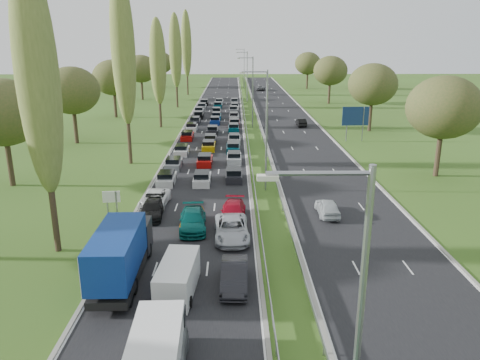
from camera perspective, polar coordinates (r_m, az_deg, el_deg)
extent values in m
plane|color=#334E18|center=(83.63, 1.48, 6.61)|extent=(260.00, 260.00, 0.00)
cube|color=black|center=(86.10, -3.11, 6.89)|extent=(10.50, 215.00, 0.04)
cube|color=black|center=(86.60, 5.91, 6.88)|extent=(10.50, 215.00, 0.04)
cube|color=gray|center=(85.96, 0.64, 7.27)|extent=(0.06, 215.00, 0.32)
cube|color=gray|center=(86.04, 2.19, 7.27)|extent=(0.06, 215.00, 0.32)
cylinder|color=gray|center=(46.20, 3.24, 5.84)|extent=(0.18, 0.18, 12.00)
cylinder|color=gray|center=(80.79, 1.56, 10.56)|extent=(0.18, 0.18, 12.00)
cylinder|color=gray|center=(115.63, 0.88, 12.43)|extent=(0.18, 0.18, 12.00)
cylinder|color=gray|center=(150.54, 0.51, 13.44)|extent=(0.18, 0.18, 12.00)
cylinder|color=#2D2116|center=(35.58, -21.85, -2.72)|extent=(0.44, 0.44, 7.20)
ellipsoid|color=olive|center=(33.87, -23.48, 11.47)|extent=(2.80, 2.80, 16.00)
cylinder|color=#2D2116|center=(58.70, -13.40, 5.73)|extent=(0.44, 0.44, 7.92)
ellipsoid|color=olive|center=(57.71, -14.07, 15.20)|extent=(2.80, 2.80, 17.60)
cylinder|color=#2D2116|center=(83.06, -9.71, 8.58)|extent=(0.44, 0.44, 6.48)
ellipsoid|color=olive|center=(82.34, -9.98, 14.04)|extent=(2.80, 2.80, 14.40)
cylinder|color=#2D2116|center=(107.61, -7.69, 10.68)|extent=(0.44, 0.44, 7.20)
ellipsoid|color=olive|center=(107.05, -7.88, 15.37)|extent=(2.80, 2.80, 16.00)
cylinder|color=#2D2116|center=(132.32, -6.42, 12.00)|extent=(0.44, 0.44, 7.92)
ellipsoid|color=olive|center=(131.89, -6.56, 16.19)|extent=(2.80, 2.80, 17.60)
cylinder|color=#2D2116|center=(54.13, -26.25, 1.86)|extent=(0.56, 0.56, 4.84)
ellipsoid|color=#38471E|center=(53.17, -26.98, 7.36)|extent=(8.00, 8.00, 6.80)
cylinder|color=#2D2116|center=(73.18, -19.41, 6.13)|extent=(0.56, 0.56, 4.84)
ellipsoid|color=#38471E|center=(72.48, -19.82, 10.23)|extent=(8.00, 8.00, 6.80)
cylinder|color=#2D2116|center=(95.96, -14.96, 8.84)|extent=(0.56, 0.56, 4.84)
ellipsoid|color=#38471E|center=(95.42, -15.20, 11.97)|extent=(8.00, 8.00, 6.80)
cylinder|color=#2D2116|center=(123.12, -11.84, 10.68)|extent=(0.56, 0.56, 4.84)
ellipsoid|color=#38471E|center=(122.70, -11.99, 13.13)|extent=(8.00, 8.00, 6.80)
cylinder|color=#2D2116|center=(154.53, -9.61, 11.97)|extent=(0.56, 0.56, 4.84)
ellipsoid|color=#38471E|center=(154.20, -9.70, 13.92)|extent=(8.00, 8.00, 6.80)
cylinder|color=#2D2116|center=(56.49, 22.99, 2.83)|extent=(0.56, 0.56, 4.84)
ellipsoid|color=#38471E|center=(55.58, 23.61, 8.11)|extent=(8.00, 8.00, 6.80)
cylinder|color=#2D2116|center=(81.45, 15.59, 7.46)|extent=(0.56, 0.56, 4.84)
ellipsoid|color=#38471E|center=(80.82, 15.88, 11.15)|extent=(8.00, 8.00, 6.80)
cylinder|color=#2D2116|center=(115.18, 10.82, 10.34)|extent=(0.56, 0.56, 4.84)
ellipsoid|color=#38471E|center=(114.74, 10.96, 12.96)|extent=(8.00, 8.00, 6.80)
cylinder|color=#2D2116|center=(149.50, 8.19, 11.88)|extent=(0.56, 0.56, 4.84)
ellipsoid|color=#38471E|center=(149.16, 8.27, 13.90)|extent=(8.00, 8.00, 6.80)
cube|color=silver|center=(50.22, -8.92, 0.02)|extent=(1.75, 4.00, 0.80)
cube|color=slate|center=(56.10, -8.09, 1.83)|extent=(1.75, 4.00, 0.80)
cube|color=silver|center=(62.87, -7.10, 3.50)|extent=(1.75, 4.00, 0.80)
cube|color=#A50C0A|center=(72.41, -6.43, 5.28)|extent=(1.75, 4.00, 0.80)
cube|color=silver|center=(79.34, -5.89, 6.30)|extent=(1.75, 4.00, 0.80)
cube|color=black|center=(85.85, -5.47, 7.11)|extent=(1.75, 4.00, 0.80)
cube|color=black|center=(92.40, -5.04, 7.80)|extent=(1.75, 4.00, 0.80)
cube|color=#B2B7BC|center=(98.21, -5.01, 8.34)|extent=(1.75, 4.00, 0.80)
cube|color=slate|center=(104.39, -4.64, 8.84)|extent=(1.75, 4.00, 0.80)
cube|color=black|center=(111.09, -4.35, 9.33)|extent=(1.75, 4.00, 0.80)
cube|color=silver|center=(49.76, -4.63, 0.02)|extent=(1.75, 4.00, 0.80)
cube|color=#A50C0A|center=(57.36, -4.30, 2.29)|extent=(1.75, 4.00, 0.80)
cube|color=#BF990C|center=(65.19, -3.83, 4.06)|extent=(1.75, 4.00, 0.80)
cube|color=black|center=(69.40, -3.62, 4.85)|extent=(1.75, 4.00, 0.80)
cube|color=black|center=(76.41, -3.36, 5.96)|extent=(1.75, 4.00, 0.80)
cube|color=navy|center=(85.66, -3.04, 7.14)|extent=(1.75, 4.00, 0.80)
cube|color=#053F4C|center=(91.02, -2.88, 7.71)|extent=(1.75, 4.00, 0.80)
cube|color=black|center=(97.35, -2.87, 8.30)|extent=(1.75, 4.00, 0.80)
cube|color=#053F4C|center=(106.26, -2.71, 9.02)|extent=(1.75, 4.00, 0.80)
cube|color=#B2B7BC|center=(112.13, -2.54, 9.43)|extent=(1.75, 4.00, 0.80)
cube|color=black|center=(50.94, -0.75, 0.47)|extent=(1.75, 4.00, 0.80)
cube|color=#B2B7BC|center=(58.37, -0.72, 2.59)|extent=(1.75, 4.00, 0.80)
cube|color=#053F4C|center=(64.01, -0.85, 3.86)|extent=(1.75, 4.00, 0.80)
cube|color=silver|center=(69.66, -0.70, 4.92)|extent=(1.75, 4.00, 0.80)
cube|color=#053F4C|center=(78.47, -0.77, 6.27)|extent=(1.75, 4.00, 0.80)
cube|color=#590F14|center=(83.28, -0.68, 6.88)|extent=(1.75, 4.00, 0.80)
cube|color=silver|center=(90.65, -0.75, 7.69)|extent=(1.75, 4.00, 0.80)
cube|color=slate|center=(99.39, -0.83, 8.50)|extent=(1.75, 4.00, 0.80)
cube|color=silver|center=(104.21, -0.66, 8.88)|extent=(1.75, 4.00, 0.80)
cube|color=slate|center=(112.71, -0.69, 9.48)|extent=(1.75, 4.00, 0.80)
imported|color=white|center=(43.62, -10.36, -2.26)|extent=(2.59, 5.13, 1.39)
imported|color=black|center=(41.07, -10.68, -3.52)|extent=(2.12, 4.77, 1.36)
imported|color=#05504B|center=(37.95, -5.77, -4.91)|extent=(2.47, 5.33, 1.51)
imported|color=#C4740D|center=(38.74, -5.83, -4.54)|extent=(1.96, 4.19, 1.39)
imported|color=black|center=(29.41, -0.70, -11.54)|extent=(1.73, 4.70, 1.54)
imported|color=#B7BAC1|center=(36.09, -1.03, -5.95)|extent=(2.81, 5.69, 1.55)
imported|color=#A30A1D|center=(39.74, -0.86, -3.87)|extent=(2.36, 5.05, 1.43)
imported|color=#B2B9BC|center=(41.42, 10.61, -3.27)|extent=(1.75, 4.27, 1.45)
imported|color=black|center=(83.91, 7.47, 6.99)|extent=(1.57, 4.14, 1.35)
imported|color=slate|center=(143.60, 2.51, 11.19)|extent=(2.82, 5.79, 1.59)
cube|color=black|center=(31.17, -14.07, -10.50)|extent=(2.35, 8.82, 0.50)
cube|color=navy|center=(29.47, -14.78, -8.39)|extent=(2.45, 6.66, 2.52)
cube|color=silver|center=(26.63, -16.47, -11.38)|extent=(2.39, 0.06, 2.42)
cube|color=black|center=(33.75, -12.92, -6.64)|extent=(2.39, 2.16, 2.20)
cylinder|color=black|center=(34.07, -12.84, -8.34)|extent=(2.06, 1.00, 1.00)
cylinder|color=black|center=(28.55, -15.51, -13.77)|extent=(2.06, 1.00, 1.00)
cube|color=white|center=(22.63, -10.23, -20.31)|extent=(2.23, 5.57, 2.23)
cube|color=black|center=(24.66, -9.28, -17.11)|extent=(2.17, 0.89, 1.78)
cylinder|color=black|center=(24.66, -11.73, -19.18)|extent=(0.28, 0.76, 0.76)
cube|color=silver|center=(28.88, -7.60, -11.66)|extent=(1.98, 4.95, 1.98)
cube|color=black|center=(30.84, -7.12, -9.90)|extent=(1.93, 0.79, 1.59)
cylinder|color=black|center=(30.70, -8.80, -11.38)|extent=(0.25, 0.67, 0.67)
cylinder|color=black|center=(27.77, -6.15, -14.52)|extent=(0.25, 0.67, 0.67)
cylinder|color=gray|center=(42.50, -15.88, -2.68)|extent=(0.16, 0.16, 2.10)
cylinder|color=gray|center=(42.30, -14.83, -2.69)|extent=(0.16, 0.16, 2.10)
cube|color=white|center=(42.22, -15.42, -1.98)|extent=(1.50, 0.27, 1.00)
cylinder|color=gray|center=(72.09, 12.91, 6.66)|extent=(0.16, 0.16, 5.20)
cylinder|color=gray|center=(72.69, 14.76, 6.61)|extent=(0.16, 0.16, 5.20)
cube|color=navy|center=(72.19, 13.91, 7.57)|extent=(4.00, 0.27, 2.80)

